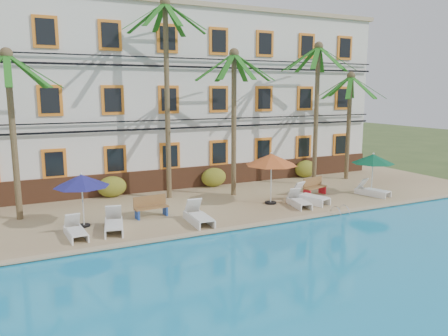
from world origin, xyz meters
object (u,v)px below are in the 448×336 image
palm_d (317,95)px  bench_left (151,206)px  palm_c (234,102)px  lounger_e (308,196)px  lounger_a (75,230)px  lounger_f (372,190)px  palm_b (167,76)px  lounger_c (198,216)px  palm_a (11,110)px  lounger_b (114,223)px  pool_ladder (340,213)px  umbrella_green (373,159)px  lounger_d (299,201)px  umbrella_blue (82,181)px  umbrella_red (271,160)px  palm_e (349,110)px

palm_d → bench_left: bearing=-167.2°
palm_c → lounger_e: (2.60, -3.04, -4.57)m
lounger_a → lounger_f: (15.05, 0.21, 0.01)m
bench_left → lounger_f: bearing=-5.9°
palm_b → palm_c: (3.27, -0.92, -1.32)m
palm_d → lounger_c: 11.20m
palm_a → palm_b: bearing=7.0°
lounger_b → palm_a: bearing=134.4°
palm_c → lounger_c: (-3.61, -3.84, -4.58)m
lounger_c → pool_ladder: lounger_c is taller
umbrella_green → lounger_f: bearing=-128.1°
palm_d → lounger_e: size_ratio=3.74×
lounger_c → bench_left: size_ratio=1.33×
lounger_b → lounger_d: 8.77m
palm_b → lounger_f: 12.23m
palm_c → lounger_b: (-7.01, -3.34, -4.59)m
umbrella_blue → lounger_b: size_ratio=1.08×
palm_d → umbrella_green: 4.92m
lounger_c → palm_b: bearing=86.0°
lounger_d → lounger_e: size_ratio=0.82×
lounger_a → lounger_c: bearing=-4.2°
umbrella_red → umbrella_green: 5.96m
lounger_a → lounger_c: lounger_c is taller
umbrella_blue → lounger_f: size_ratio=1.17×
umbrella_blue → lounger_a: size_ratio=1.25×
palm_a → lounger_e: bearing=-13.5°
palm_b → palm_d: bearing=-3.6°
umbrella_blue → bench_left: 3.20m
palm_a → umbrella_green: palm_a is taller
lounger_e → pool_ladder: size_ratio=2.94×
palm_c → umbrella_green: size_ratio=3.39×
lounger_c → lounger_e: bearing=7.3°
palm_a → bench_left: bearing=-22.1°
umbrella_blue → umbrella_red: (8.82, -0.18, 0.29)m
palm_c → umbrella_green: 7.98m
palm_a → lounger_c: (6.73, -3.89, -4.35)m
umbrella_blue → lounger_d: size_ratio=1.24×
lounger_d → umbrella_blue: bearing=172.9°
palm_c → lounger_a: palm_c is taller
palm_b → pool_ladder: palm_b is taller
palm_d → umbrella_green: (1.21, -3.40, -3.34)m
palm_a → palm_d: 15.88m
palm_d → pool_ladder: bearing=-116.6°
palm_a → palm_c: bearing=-0.3°
lounger_d → lounger_a: bearing=-179.7°
umbrella_blue → lounger_c: bearing=-20.2°
palm_e → lounger_d: size_ratio=3.69×
palm_b → lounger_e: (5.87, -3.96, -5.89)m
umbrella_green → palm_a: bearing=169.7°
palm_e → lounger_a: palm_e is taller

